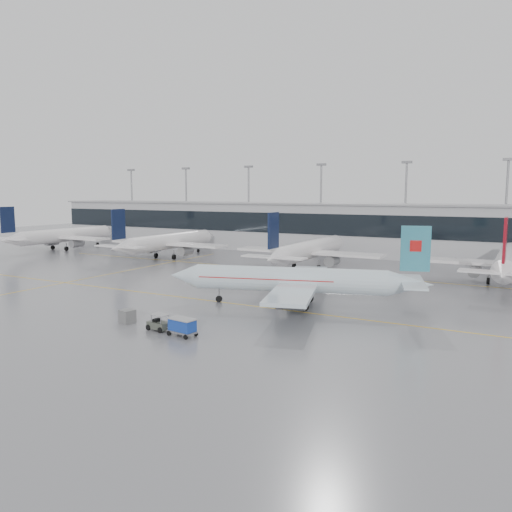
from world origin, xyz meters
The scene contains 16 objects.
ground centered at (0.00, 0.00, 0.00)m, with size 320.00×320.00×0.00m, color gray.
taxi_line_main centered at (0.00, 0.00, 0.01)m, with size 120.00×0.25×0.01m, color yellow.
taxi_line_north centered at (0.00, 30.00, 0.01)m, with size 120.00×0.25×0.01m, color yellow.
taxi_line_cross centered at (-30.00, 15.00, 0.01)m, with size 0.25×60.00×0.01m, color yellow.
terminal centered at (0.00, 62.00, 6.00)m, with size 180.00×15.00×12.00m, color #A8A8AC.
terminal_glass centered at (0.00, 54.45, 7.50)m, with size 180.00×0.20×5.00m, color black.
terminal_roof centered at (0.00, 62.00, 12.20)m, with size 182.00×16.00×0.40m, color gray.
light_masts centered at (0.00, 68.00, 13.34)m, with size 156.40×1.00×22.60m.
air_canada_jet centered at (11.41, 2.88, 3.43)m, with size 34.58×27.85×10.89m.
parked_jet_a centered at (-70.00, 33.69, 3.71)m, with size 29.64×36.96×11.72m.
parked_jet_b centered at (-35.00, 33.69, 3.71)m, with size 29.64×36.96×11.72m.
parked_jet_c centered at (0.00, 33.69, 3.71)m, with size 29.64×36.96×11.72m.
parked_jet_d centered at (35.00, 33.69, 3.71)m, with size 29.64×36.96×11.72m.
baggage_tug centered at (2.75, -15.26, 0.65)m, with size 3.87×1.91×1.84m.
baggage_cart centered at (6.32, -15.75, 1.10)m, with size 3.25×2.10×1.89m.
gse_unit centered at (-2.44, -14.60, 0.78)m, with size 1.56×1.45×1.56m, color slate.
Camera 1 is at (37.59, -56.81, 14.98)m, focal length 35.00 mm.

